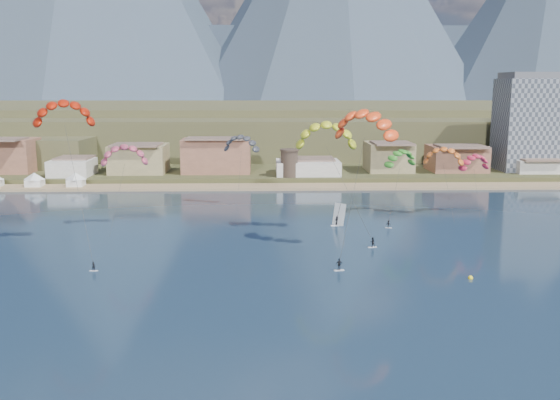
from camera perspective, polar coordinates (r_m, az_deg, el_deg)
name	(u,v)px	position (r m, az deg, el deg)	size (l,w,h in m)	color
ground	(287,324)	(79.35, 0.62, -11.40)	(2400.00, 2400.00, 0.00)	#0D2032
beach	(273,187)	(181.96, -0.61, 1.24)	(2200.00, 12.00, 0.90)	tan
land	(267,115)	(634.24, -1.26, 7.86)	(2200.00, 900.00, 4.00)	#4D4C2A
foothills	(314,128)	(307.74, 3.21, 6.69)	(940.00, 210.00, 18.00)	brown
town	(147,155)	(200.23, -12.24, 4.10)	(400.00, 24.00, 12.00)	silver
apartment_tower	(530,122)	(220.14, 22.16, 6.69)	(20.00, 16.00, 32.00)	gray
watchtower	(289,163)	(189.14, 0.87, 3.47)	(5.82, 5.82, 8.60)	#47382D
beach_tents	(13,176)	(195.73, -23.55, 2.05)	(43.40, 6.40, 5.00)	white
kitesurfer_red	(64,109)	(114.83, -19.43, 7.97)	(13.73, 16.56, 29.60)	silver
kitesurfer_yellow	(326,131)	(121.71, 4.33, 6.40)	(15.21, 13.77, 25.11)	silver
kitesurfer_orange	(365,120)	(108.91, 7.89, 7.36)	(12.99, 17.44, 27.59)	silver
kitesurfer_green	(401,156)	(143.67, 11.12, 4.04)	(10.48, 17.63, 18.70)	silver
distant_kite_pink	(124,151)	(130.52, -14.26, 4.40)	(10.61, 7.01, 19.59)	#262626
distant_kite_dark	(241,140)	(151.75, -3.62, 5.53)	(10.24, 7.40, 19.52)	#262626
distant_kite_orange	(444,153)	(143.95, 14.94, 4.24)	(10.12, 7.34, 17.91)	#262626
distant_kite_red	(475,159)	(147.87, 17.60, 3.60)	(8.97, 7.22, 16.11)	#262626
windsurfer	(338,219)	(132.72, 5.38, -1.74)	(2.80, 3.07, 4.81)	silver
buoy	(471,278)	(101.11, 17.26, -6.92)	(0.77, 0.77, 0.77)	yellow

